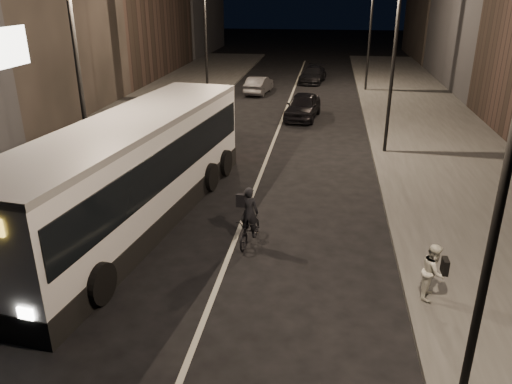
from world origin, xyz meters
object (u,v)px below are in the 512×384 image
(streetlight_right_near, at_px, (495,140))
(streetlight_right_far, at_px, (367,19))
(car_far, at_px, (313,75))
(cyclist_on_bicycle, at_px, (250,225))
(car_near, at_px, (303,106))
(streetlight_left_near, at_px, (84,59))
(city_bus, at_px, (134,167))
(pedestrian_woman, at_px, (433,271))
(car_mid, at_px, (259,85))
(streetlight_right_mid, at_px, (390,40))
(streetlight_left_far, at_px, (209,23))

(streetlight_right_near, distance_m, streetlight_right_far, 32.00)
(streetlight_right_far, xyz_separation_m, car_far, (-3.98, 3.50, -4.70))
(streetlight_right_far, height_order, cyclist_on_bicycle, streetlight_right_far)
(streetlight_right_near, height_order, streetlight_right_far, same)
(cyclist_on_bicycle, bearing_deg, car_near, 97.74)
(streetlight_left_near, xyz_separation_m, city_bus, (1.73, -0.91, -3.39))
(car_near, xyz_separation_m, car_far, (0.13, 12.83, -0.11))
(city_bus, distance_m, car_far, 28.87)
(pedestrian_woman, xyz_separation_m, car_mid, (-8.16, 26.55, -0.25))
(city_bus, relative_size, car_near, 3.03)
(city_bus, height_order, car_mid, city_bus)
(city_bus, bearing_deg, streetlight_right_mid, 52.33)
(streetlight_left_far, bearing_deg, pedestrian_woman, -64.10)
(cyclist_on_bicycle, height_order, pedestrian_woman, cyclist_on_bicycle)
(streetlight_right_mid, distance_m, pedestrian_woman, 13.28)
(streetlight_right_far, bearing_deg, streetlight_right_mid, -90.00)
(streetlight_left_far, bearing_deg, streetlight_right_near, -67.70)
(streetlight_right_near, distance_m, streetlight_right_mid, 16.00)
(cyclist_on_bicycle, distance_m, pedestrian_woman, 5.66)
(streetlight_right_mid, relative_size, city_bus, 0.60)
(streetlight_left_far, relative_size, car_far, 1.78)
(streetlight_right_mid, xyz_separation_m, streetlight_left_far, (-10.66, 10.00, 0.00))
(streetlight_right_near, xyz_separation_m, city_bus, (-8.93, 7.09, -3.39))
(streetlight_right_far, distance_m, car_mid, 9.39)
(streetlight_left_near, distance_m, cyclist_on_bicycle, 7.77)
(streetlight_left_near, distance_m, car_mid, 22.71)
(streetlight_right_near, relative_size, cyclist_on_bicycle, 4.08)
(streetlight_right_far, height_order, car_mid, streetlight_right_far)
(streetlight_right_mid, relative_size, streetlight_right_far, 1.00)
(city_bus, distance_m, car_mid, 23.01)
(city_bus, distance_m, pedestrian_woman, 9.94)
(streetlight_right_mid, distance_m, streetlight_right_far, 16.00)
(car_near, xyz_separation_m, car_mid, (-3.78, 7.37, -0.11))
(streetlight_right_mid, height_order, car_far, streetlight_right_mid)
(streetlight_right_near, height_order, city_bus, streetlight_right_near)
(streetlight_right_near, distance_m, cyclist_on_bicycle, 8.99)
(streetlight_right_far, distance_m, city_bus, 26.68)
(streetlight_left_far, bearing_deg, streetlight_left_near, -90.00)
(streetlight_right_mid, height_order, city_bus, streetlight_right_mid)
(streetlight_right_mid, height_order, pedestrian_woman, streetlight_right_mid)
(pedestrian_woman, distance_m, car_far, 32.30)
(streetlight_right_near, height_order, car_far, streetlight_right_near)
(city_bus, bearing_deg, cyclist_on_bicycle, -7.97)
(city_bus, relative_size, car_mid, 3.42)
(streetlight_left_far, xyz_separation_m, pedestrian_woman, (10.93, -22.51, -4.45))
(streetlight_right_far, xyz_separation_m, car_near, (-4.11, -9.33, -4.59))
(streetlight_left_near, relative_size, car_mid, 2.04)
(city_bus, relative_size, car_far, 2.99)
(streetlight_right_mid, xyz_separation_m, car_near, (-4.11, 6.67, -4.59))
(streetlight_left_near, relative_size, city_bus, 0.60)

